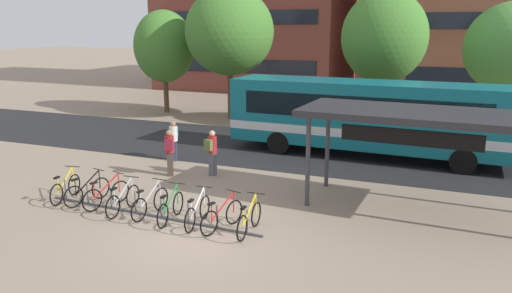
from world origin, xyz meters
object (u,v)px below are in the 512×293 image
Objects in this scene: parked_bicycle_red_2 at (106,195)px; parked_bicycle_yellow_8 at (249,220)px; commuter_teal_pack_2 at (174,138)px; parked_bicycle_silver_4 at (150,203)px; street_tree_3 at (229,32)px; transit_shelter at (416,118)px; parked_bicycle_black_1 at (87,191)px; parked_bicycle_white_6 at (198,212)px; parked_bicycle_green_5 at (171,208)px; street_tree_1 at (164,47)px; commuter_olive_pack_0 at (212,150)px; city_bus at (373,116)px; commuter_maroon_pack_1 at (169,150)px; parked_bicycle_yellow_0 at (66,189)px; street_tree_2 at (384,37)px; parked_bicycle_silver_3 at (123,200)px; parked_bicycle_red_7 at (222,217)px.

parked_bicycle_yellow_8 is at bearing -77.62° from parked_bicycle_red_2.
parked_bicycle_silver_4 is at bearing 3.87° from commuter_teal_pack_2.
parked_bicycle_red_2 is 0.22× the size of street_tree_3.
parked_bicycle_black_1 is at bearing -158.33° from transit_shelter.
commuter_teal_pack_2 is (-9.55, 2.27, -1.88)m from transit_shelter.
parked_bicycle_green_5 is at bearing 85.87° from parked_bicycle_white_6.
commuter_olive_pack_0 is at bearing -51.87° from street_tree_1.
commuter_olive_pack_0 reaches higher than parked_bicycle_silver_4.
commuter_teal_pack_2 is 12.50m from street_tree_1.
city_bus is 1.87× the size of street_tree_1.
commuter_olive_pack_0 is at bearing 16.92° from parked_bicycle_white_6.
parked_bicycle_green_5 is 4.45m from commuter_maroon_pack_1.
street_tree_3 is at bearing 24.88° from parked_bicycle_red_2.
parked_bicycle_yellow_8 is at bearing -135.10° from transit_shelter.
parked_bicycle_yellow_0 is 17.03m from street_tree_1.
parked_bicycle_yellow_0 is at bearing -118.85° from street_tree_2.
parked_bicycle_yellow_0 is 1.02× the size of commuter_teal_pack_2.
parked_bicycle_silver_4 is (0.89, 0.08, 0.00)m from parked_bicycle_silver_3.
parked_bicycle_black_1 is 0.98× the size of parked_bicycle_green_5.
parked_bicycle_black_1 is 3.62m from commuter_maroon_pack_1.
street_tree_1 is (-10.71, 15.83, 3.83)m from parked_bicycle_white_6.
parked_bicycle_yellow_0 is at bearing 92.05° from parked_bicycle_silver_4.
commuter_maroon_pack_1 is (-2.29, 3.77, 0.62)m from parked_bicycle_green_5.
commuter_olive_pack_0 is at bearing 40.84° from commuter_teal_pack_2.
transit_shelter is at bearing -58.95° from parked_bicycle_black_1.
transit_shelter is (7.94, 3.40, 2.46)m from parked_bicycle_silver_3.
city_bus is 11.75m from parked_bicycle_black_1.
parked_bicycle_black_1 is at bearing 81.13° from parked_bicycle_white_6.
parked_bicycle_yellow_8 is at bearing -64.01° from street_tree_3.
parked_bicycle_silver_4 is 4.28m from commuter_olive_pack_0.
commuter_teal_pack_2 reaches higher than parked_bicycle_green_5.
commuter_olive_pack_0 is 1.02× the size of commuter_teal_pack_2.
street_tree_3 reaches higher than city_bus.
parked_bicycle_silver_3 is 16.33m from street_tree_2.
street_tree_1 is (-9.84, 15.83, 3.83)m from parked_bicycle_green_5.
commuter_olive_pack_0 is 2.77m from commuter_teal_pack_2.
parked_bicycle_red_7 is at bearing -96.33° from parked_bicycle_white_6.
parked_bicycle_black_1 is 1.01× the size of parked_bicycle_red_2.
commuter_maroon_pack_1 is 12.42m from street_tree_3.
transit_shelter is at bearing -46.18° from street_tree_3.
transit_shelter reaches higher than parked_bicycle_white_6.
parked_bicycle_yellow_8 is (2.41, 0.03, 0.00)m from parked_bicycle_green_5.
commuter_olive_pack_0 is (-1.71, 4.37, 0.61)m from parked_bicycle_white_6.
transit_shelter is at bearing -62.04° from parked_bicycle_white_6.
street_tree_2 is at bearing 121.20° from commuter_teal_pack_2.
parked_bicycle_green_5 is 1.00× the size of parked_bicycle_white_6.
parked_bicycle_silver_4 is 1.03× the size of commuter_teal_pack_2.
parked_bicycle_yellow_0 and parked_bicycle_red_7 have the same top height.
parked_bicycle_silver_4 is 1.64m from parked_bicycle_white_6.
transit_shelter is at bearing -48.91° from parked_bicycle_yellow_8.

